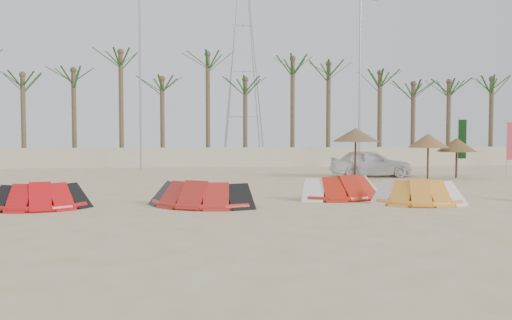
{
  "coord_description": "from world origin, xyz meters",
  "views": [
    {
      "loc": [
        -2.01,
        -16.25,
        2.48
      ],
      "look_at": [
        0.0,
        6.0,
        1.3
      ],
      "focal_mm": 40.0,
      "sensor_mm": 36.0,
      "label": 1
    }
  ],
  "objects": [
    {
      "name": "kite_red_mid",
      "position": [
        -2.17,
        2.41,
        0.42
      ],
      "size": [
        3.93,
        2.73,
        0.9
      ],
      "color": "#B2231A",
      "rests_on": "ground"
    },
    {
      "name": "flag_pink",
      "position": [
        13.99,
        12.38,
        1.81
      ],
      "size": [
        0.45,
        0.04,
        3.05
      ],
      "color": "#A5A8AD",
      "rests_on": "ground"
    },
    {
      "name": "kite_red_right",
      "position": [
        2.97,
        4.0,
        0.42
      ],
      "size": [
        3.69,
        2.55,
        0.9
      ],
      "color": "red",
      "rests_on": "ground"
    },
    {
      "name": "ground",
      "position": [
        0.0,
        0.0,
        0.0
      ],
      "size": [
        120.0,
        120.0,
        0.0
      ],
      "primitive_type": "plane",
      "color": "beige",
      "rests_on": "ground"
    },
    {
      "name": "boundary_wall",
      "position": [
        0.0,
        22.0,
        0.65
      ],
      "size": [
        60.0,
        0.3,
        1.3
      ],
      "primitive_type": "cube",
      "color": "beige",
      "rests_on": "ground"
    },
    {
      "name": "parasol_right",
      "position": [
        10.96,
        12.09,
        1.71
      ],
      "size": [
        2.01,
        2.01,
        2.06
      ],
      "color": "#4C331E",
      "rests_on": "ground"
    },
    {
      "name": "parasol_mid",
      "position": [
        9.19,
        11.48,
        1.94
      ],
      "size": [
        2.02,
        2.02,
        2.3
      ],
      "color": "#4C331E",
      "rests_on": "ground"
    },
    {
      "name": "pylon",
      "position": [
        1.0,
        28.0,
        0.0
      ],
      "size": [
        3.0,
        3.0,
        14.0
      ],
      "primitive_type": null,
      "color": "#A5A8AD",
      "rests_on": "ground"
    },
    {
      "name": "car",
      "position": [
        6.78,
        13.3,
        0.72
      ],
      "size": [
        4.34,
        1.98,
        1.44
      ],
      "primitive_type": "imported",
      "rotation": [
        0.0,
        0.0,
        1.5
      ],
      "color": "white",
      "rests_on": "ground"
    },
    {
      "name": "kite_orange",
      "position": [
        5.05,
        2.24,
        0.42
      ],
      "size": [
        3.19,
        2.05,
        0.9
      ],
      "color": "orange",
      "rests_on": "ground"
    },
    {
      "name": "palm_line",
      "position": [
        0.67,
        23.5,
        6.44
      ],
      "size": [
        52.0,
        4.0,
        7.7
      ],
      "color": "brown",
      "rests_on": "ground"
    },
    {
      "name": "lamp_b",
      "position": [
        -5.96,
        20.0,
        5.77
      ],
      "size": [
        1.25,
        0.14,
        11.0
      ],
      "color": "#A5A8AD",
      "rests_on": "ground"
    },
    {
      "name": "kite_red_left",
      "position": [
        -7.12,
        2.22,
        0.42
      ],
      "size": [
        3.23,
        2.16,
        0.9
      ],
      "color": "red",
      "rests_on": "ground"
    },
    {
      "name": "parasol_left",
      "position": [
        5.74,
        12.5,
        2.22
      ],
      "size": [
        2.43,
        2.43,
        2.58
      ],
      "color": "#4C331E",
      "rests_on": "ground"
    },
    {
      "name": "lamp_c",
      "position": [
        8.04,
        20.0,
        5.77
      ],
      "size": [
        1.25,
        0.14,
        11.0
      ],
      "color": "#A5A8AD",
      "rests_on": "ground"
    },
    {
      "name": "flag_green",
      "position": [
        11.7,
        13.19,
        1.9
      ],
      "size": [
        0.45,
        0.12,
        3.21
      ],
      "color": "#A5A8AD",
      "rests_on": "ground"
    }
  ]
}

